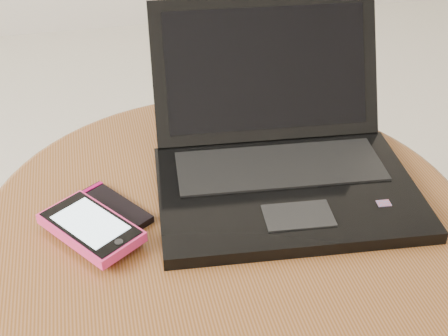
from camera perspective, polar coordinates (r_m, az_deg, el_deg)
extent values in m
cylinder|color=brown|center=(0.80, 0.32, -4.76)|extent=(0.61, 0.61, 0.03)
torus|color=brown|center=(0.80, 0.32, -4.76)|extent=(0.64, 0.64, 0.03)
cube|color=black|center=(0.81, 5.91, -2.25)|extent=(0.36, 0.27, 0.02)
cube|color=black|center=(0.85, 5.25, 0.19)|extent=(0.29, 0.13, 0.00)
cube|color=black|center=(0.76, 6.97, -4.42)|extent=(0.09, 0.06, 0.00)
cube|color=red|center=(0.80, 14.72, -3.21)|extent=(0.02, 0.01, 0.00)
cube|color=black|center=(0.90, 3.95, 9.24)|extent=(0.34, 0.13, 0.19)
cube|color=black|center=(0.90, 4.01, 9.25)|extent=(0.30, 0.11, 0.16)
cube|color=black|center=(0.80, -10.77, -3.97)|extent=(0.11, 0.12, 0.01)
cube|color=#A90854|center=(0.83, -12.96, -2.17)|extent=(0.05, 0.04, 0.00)
cube|color=#F02F76|center=(0.76, -12.35, -5.47)|extent=(0.13, 0.14, 0.01)
cube|color=black|center=(0.75, -12.42, -5.05)|extent=(0.12, 0.13, 0.00)
cube|color=silver|center=(0.75, -12.43, -4.99)|extent=(0.09, 0.10, 0.00)
cylinder|color=black|center=(0.72, -9.82, -6.82)|extent=(0.01, 0.01, 0.00)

